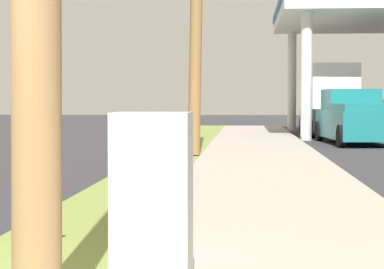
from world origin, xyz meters
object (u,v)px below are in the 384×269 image
utility_cabinet (153,216)px  fire_hydrant_third (172,141)px  car_tan_by_near_pump (364,116)px  truck_teal_at_forecourt (356,118)px  fire_hydrant_second (142,156)px  truck_black_on_apron (329,102)px  fire_hydrant_nearest (38,210)px

utility_cabinet → fire_hydrant_third: bearing=94.9°
utility_cabinet → car_tan_by_near_pump: size_ratio=0.29×
fire_hydrant_third → truck_teal_at_forecourt: truck_teal_at_forecourt is taller
fire_hydrant_second → car_tan_by_near_pump: car_tan_by_near_pump is taller
car_tan_by_near_pump → truck_teal_at_forecourt: size_ratio=0.83×
truck_black_on_apron → fire_hydrant_nearest: bearing=-102.1°
fire_hydrant_third → truck_black_on_apron: 14.54m
fire_hydrant_third → car_tan_by_near_pump: (8.37, 20.67, 0.28)m
fire_hydrant_second → fire_hydrant_third: bearing=89.6°
utility_cabinet → truck_black_on_apron: bearing=81.6°
fire_hydrant_nearest → fire_hydrant_third: 13.64m
fire_hydrant_nearest → fire_hydrant_third: bearing=89.8°
truck_black_on_apron → fire_hydrant_second: bearing=-106.6°
fire_hydrant_second → fire_hydrant_third: same height
fire_hydrant_third → utility_cabinet: bearing=-85.1°
fire_hydrant_nearest → fire_hydrant_second: 7.68m
fire_hydrant_third → truck_black_on_apron: (5.72, 13.33, 1.04)m
fire_hydrant_third → utility_cabinet: utility_cabinet is taller
truck_teal_at_forecourt → fire_hydrant_third: bearing=-131.5°
fire_hydrant_third → truck_black_on_apron: bearing=66.8°
fire_hydrant_third → utility_cabinet: size_ratio=0.55×
fire_hydrant_nearest → truck_teal_at_forecourt: size_ratio=0.13×
fire_hydrant_second → fire_hydrant_third: (0.04, 5.96, 0.00)m
fire_hydrant_nearest → utility_cabinet: 2.77m
car_tan_by_near_pump → truck_black_on_apron: (-2.65, -7.34, 0.77)m
fire_hydrant_nearest → truck_black_on_apron: 27.60m
fire_hydrant_third → truck_black_on_apron: size_ratio=0.12×
truck_teal_at_forecourt → car_tan_by_near_pump: bearing=80.2°
utility_cabinet → truck_black_on_apron: truck_black_on_apron is taller
fire_hydrant_nearest → truck_black_on_apron: bearing=77.9°
car_tan_by_near_pump → utility_cabinet: bearing=-100.8°
car_tan_by_near_pump → truck_teal_at_forecourt: truck_teal_at_forecourt is taller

